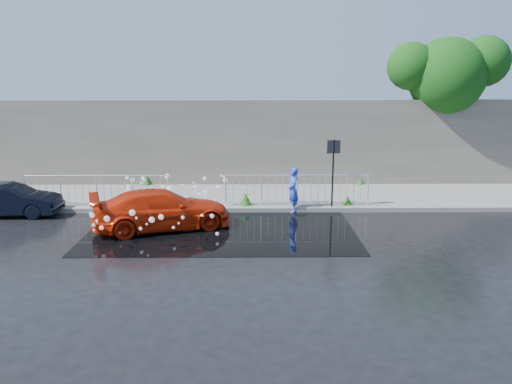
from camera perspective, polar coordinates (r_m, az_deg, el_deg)
ground at (r=14.48m, az=-6.09°, el=-5.40°), size 90.00×90.00×0.00m
pavement at (r=19.26m, az=-4.71°, el=-0.51°), size 30.00×4.00×0.15m
curb at (r=17.32m, az=-5.17°, el=-2.03°), size 30.00×0.25×0.16m
retaining_wall at (r=21.09m, az=-4.38°, el=5.70°), size 30.00×0.60×3.50m
puddle at (r=15.39m, az=-3.88°, el=-4.22°), size 8.00×5.00×0.01m
sign_post at (r=17.25m, az=8.82°, el=3.39°), size 0.45×0.06×2.50m
tree at (r=22.62m, az=21.09°, el=12.61°), size 5.03×3.18×6.24m
railing_left at (r=18.26m, az=-17.74°, el=0.29°), size 5.05×0.05×1.10m
railing_right at (r=17.52m, az=4.70°, el=0.36°), size 5.05×0.05×1.10m
weeds at (r=18.75m, az=-6.36°, el=-0.10°), size 12.17×3.93×0.42m
water_spray at (r=16.50m, az=-11.17°, el=-0.90°), size 3.75×5.51×1.00m
red_car at (r=15.51m, az=-10.70°, el=-1.98°), size 4.50×2.95×1.21m
dark_car at (r=18.61m, az=-26.29°, el=-0.83°), size 3.30×1.21×1.08m
person at (r=17.16m, az=4.25°, el=0.24°), size 0.46×0.62×1.55m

